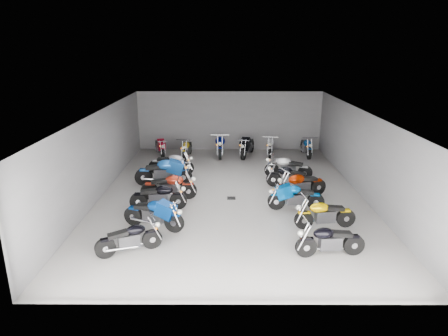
{
  "coord_description": "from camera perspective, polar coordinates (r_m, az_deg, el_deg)",
  "views": [
    {
      "loc": [
        -0.23,
        -14.64,
        5.54
      ],
      "look_at": [
        -0.28,
        0.16,
        1.0
      ],
      "focal_mm": 32.0,
      "sensor_mm": 36.0,
      "label": 1
    }
  ],
  "objects": [
    {
      "name": "ceiling",
      "position": [
        14.82,
        1.09,
        8.05
      ],
      "size": [
        10.0,
        14.0,
        0.04
      ],
      "primitive_type": "cube",
      "color": "black",
      "rests_on": "wall_back"
    },
    {
      "name": "motorcycle_left_b",
      "position": [
        12.75,
        -9.96,
        -6.49
      ],
      "size": [
        2.01,
        0.85,
        0.92
      ],
      "rotation": [
        0.0,
        0.0,
        -1.92
      ],
      "color": "black",
      "rests_on": "ground"
    },
    {
      "name": "motorcycle_right_a",
      "position": [
        11.41,
        14.83,
        -9.96
      ],
      "size": [
        1.94,
        0.43,
        0.85
      ],
      "rotation": [
        0.0,
        0.0,
        1.67
      ],
      "color": "black",
      "rests_on": "ground"
    },
    {
      "name": "motorcycle_left_d",
      "position": [
        15.08,
        -7.8,
        -2.6
      ],
      "size": [
        2.11,
        0.42,
        0.93
      ],
      "rotation": [
        0.0,
        0.0,
        -1.55
      ],
      "color": "black",
      "rests_on": "ground"
    },
    {
      "name": "motorcycle_left_a",
      "position": [
        11.5,
        -13.31,
        -9.71
      ],
      "size": [
        1.75,
        0.9,
        0.82
      ],
      "rotation": [
        0.0,
        0.0,
        -1.14
      ],
      "color": "black",
      "rests_on": "ground"
    },
    {
      "name": "drain_grate",
      "position": [
        15.18,
        1.05,
        -4.32
      ],
      "size": [
        0.32,
        0.32,
        0.01
      ],
      "primitive_type": "cube",
      "color": "black",
      "rests_on": "ground"
    },
    {
      "name": "motorcycle_right_e",
      "position": [
        16.27,
        9.41,
        -1.29
      ],
      "size": [
        1.92,
        0.85,
        0.88
      ],
      "rotation": [
        0.0,
        0.0,
        1.2
      ],
      "color": "black",
      "rests_on": "ground"
    },
    {
      "name": "motorcycle_right_b",
      "position": [
        13.02,
        14.14,
        -6.39
      ],
      "size": [
        1.97,
        0.45,
        0.87
      ],
      "rotation": [
        0.0,
        0.0,
        1.68
      ],
      "color": "black",
      "rests_on": "ground"
    },
    {
      "name": "ground",
      "position": [
        15.65,
        1.03,
        -3.67
      ],
      "size": [
        14.0,
        14.0,
        0.0
      ],
      "primitive_type": "plane",
      "color": "#9D9A95",
      "rests_on": "ground"
    },
    {
      "name": "wall_left",
      "position": [
        15.89,
        -17.29,
        1.92
      ],
      "size": [
        0.1,
        14.0,
        3.2
      ],
      "primitive_type": "cube",
      "color": "slate",
      "rests_on": "ground"
    },
    {
      "name": "motorcycle_right_d",
      "position": [
        15.4,
        10.92,
        -2.35
      ],
      "size": [
        2.01,
        0.85,
        0.92
      ],
      "rotation": [
        0.0,
        0.0,
        1.92
      ],
      "color": "black",
      "rests_on": "ground"
    },
    {
      "name": "wall_right",
      "position": [
        16.03,
        19.24,
        1.87
      ],
      "size": [
        0.1,
        14.0,
        3.2
      ],
      "primitive_type": "cube",
      "color": "slate",
      "rests_on": "ground"
    },
    {
      "name": "motorcycle_back_a",
      "position": [
        21.29,
        -9.13,
        3.07
      ],
      "size": [
        0.79,
        1.9,
        0.87
      ],
      "rotation": [
        0.0,
        0.0,
        3.48
      ],
      "color": "black",
      "rests_on": "ground"
    },
    {
      "name": "motorcycle_back_d",
      "position": [
        20.83,
        3.35,
        3.15
      ],
      "size": [
        0.83,
        2.2,
        1.0
      ],
      "rotation": [
        0.0,
        0.0,
        2.83
      ],
      "color": "black",
      "rests_on": "ground"
    },
    {
      "name": "motorcycle_back_f",
      "position": [
        21.3,
        11.66,
        3.0
      ],
      "size": [
        0.41,
        2.08,
        0.91
      ],
      "rotation": [
        0.0,
        0.0,
        3.17
      ],
      "color": "black",
      "rests_on": "ground"
    },
    {
      "name": "motorcycle_right_c",
      "position": [
        14.21,
        10.15,
        -4.09
      ],
      "size": [
        1.99,
        0.39,
        0.88
      ],
      "rotation": [
        0.0,
        0.0,
        1.56
      ],
      "color": "black",
      "rests_on": "ground"
    },
    {
      "name": "motorcycle_back_b",
      "position": [
        20.64,
        -5.32,
        2.79
      ],
      "size": [
        0.44,
        2.0,
        0.88
      ],
      "rotation": [
        0.0,
        0.0,
        3.04
      ],
      "color": "black",
      "rests_on": "ground"
    },
    {
      "name": "wall_back",
      "position": [
        21.99,
        0.79,
        6.73
      ],
      "size": [
        10.0,
        0.1,
        3.2
      ],
      "primitive_type": "cube",
      "color": "slate",
      "rests_on": "ground"
    },
    {
      "name": "motorcycle_right_f",
      "position": [
        17.49,
        9.08,
        0.09
      ],
      "size": [
        2.03,
        0.73,
        0.92
      ],
      "rotation": [
        0.0,
        0.0,
        1.28
      ],
      "color": "black",
      "rests_on": "ground"
    },
    {
      "name": "motorcycle_back_e",
      "position": [
        21.2,
        6.65,
        3.18
      ],
      "size": [
        0.5,
        2.07,
        0.91
      ],
      "rotation": [
        0.0,
        0.0,
        3.0
      ],
      "color": "black",
      "rests_on": "ground"
    },
    {
      "name": "motorcycle_left_e",
      "position": [
        16.56,
        -8.54,
        -0.6
      ],
      "size": [
        2.37,
        0.46,
        1.04
      ],
      "rotation": [
        0.0,
        0.0,
        -1.56
      ],
      "color": "black",
      "rests_on": "ground"
    },
    {
      "name": "motorcycle_left_f",
      "position": [
        18.0,
        -7.49,
        0.64
      ],
      "size": [
        2.07,
        0.51,
        0.91
      ],
      "rotation": [
        0.0,
        0.0,
        -1.72
      ],
      "color": "black",
      "rests_on": "ground"
    },
    {
      "name": "motorcycle_left_c",
      "position": [
        14.21,
        -9.27,
        -4.02
      ],
      "size": [
        2.01,
        0.41,
        0.88
      ],
      "rotation": [
        0.0,
        0.0,
        -1.53
      ],
      "color": "black",
      "rests_on": "ground"
    },
    {
      "name": "motorcycle_back_c",
      "position": [
        20.87,
        -0.55,
        3.28
      ],
      "size": [
        0.46,
        2.38,
        1.05
      ],
      "rotation": [
        0.0,
        0.0,
        3.15
      ],
      "color": "black",
      "rests_on": "ground"
    }
  ]
}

